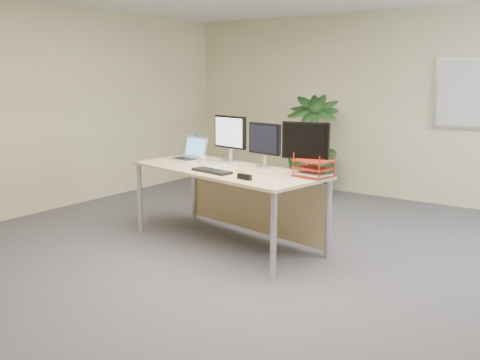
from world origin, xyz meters
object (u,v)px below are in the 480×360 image
Objects in this scene: desk at (235,183)px; laptop at (190,154)px; monitor_right at (265,142)px; floor_plant at (311,147)px; monitor_left at (230,136)px.

laptop reaches higher than desk.
monitor_right is 1.02m from laptop.
floor_plant is at bearing 98.87° from desk.
floor_plant is 3.18× the size of monitor_right.
monitor_right is at bearing 3.16° from laptop.
laptop is at bearing 171.83° from desk.
monitor_right is at bearing -74.10° from floor_plant.
monitor_left is 0.55m from laptop.
laptop is at bearing -176.84° from monitor_right.
monitor_right is 1.15× the size of laptop.
monitor_left is 1.26× the size of laptop.
monitor_left is at bearing 16.88° from laptop.
desk is 2.49m from floor_plant.
monitor_right is (0.66, -2.30, 0.35)m from floor_plant.
monitor_right reaches higher than desk.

